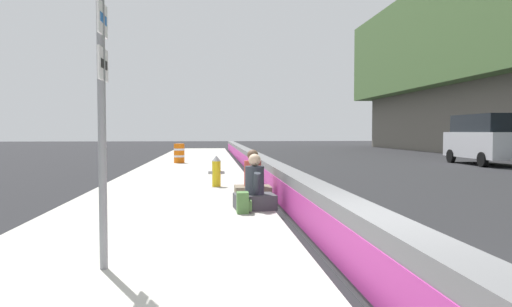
% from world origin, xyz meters
% --- Properties ---
extents(ground_plane, '(160.00, 160.00, 0.00)m').
position_xyz_m(ground_plane, '(0.00, 0.00, 0.00)').
color(ground_plane, '#232326').
rests_on(ground_plane, ground).
extents(sidewalk_strip, '(80.00, 4.40, 0.14)m').
position_xyz_m(sidewalk_strip, '(0.00, 2.65, 0.07)').
color(sidewalk_strip, '#B5B2A8').
rests_on(sidewalk_strip, ground_plane).
extents(jersey_barrier, '(76.00, 0.45, 0.85)m').
position_xyz_m(jersey_barrier, '(0.00, 0.00, 0.42)').
color(jersey_barrier, slate).
rests_on(jersey_barrier, ground_plane).
extents(route_sign_post, '(0.44, 0.09, 3.60)m').
position_xyz_m(route_sign_post, '(0.72, 2.90, 2.23)').
color(route_sign_post, gray).
rests_on(route_sign_post, sidewalk_strip).
extents(fire_hydrant, '(0.26, 0.46, 0.88)m').
position_xyz_m(fire_hydrant, '(8.86, 1.55, 0.59)').
color(fire_hydrant, gold).
rests_on(fire_hydrant, sidewalk_strip).
extents(seated_person_foreground, '(0.75, 0.85, 1.11)m').
position_xyz_m(seated_person_foreground, '(4.81, 0.83, 0.49)').
color(seated_person_foreground, '#424247').
rests_on(seated_person_foreground, sidewalk_strip).
extents(seated_person_middle, '(0.73, 0.82, 1.14)m').
position_xyz_m(seated_person_middle, '(6.17, 0.75, 0.50)').
color(seated_person_middle, '#706651').
rests_on(seated_person_middle, sidewalk_strip).
extents(backpack, '(0.32, 0.28, 0.40)m').
position_xyz_m(backpack, '(4.34, 1.09, 0.33)').
color(backpack, '#4C7A3D').
rests_on(backpack, sidewalk_strip).
extents(construction_barrel, '(0.54, 0.54, 0.95)m').
position_xyz_m(construction_barrel, '(19.37, 3.27, 0.62)').
color(construction_barrel, orange).
rests_on(construction_barrel, sidewalk_strip).
extents(parked_car_fourth, '(5.16, 2.23, 2.56)m').
position_xyz_m(parked_car_fourth, '(18.65, -12.14, 1.35)').
color(parked_car_fourth, silver).
rests_on(parked_car_fourth, ground_plane).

